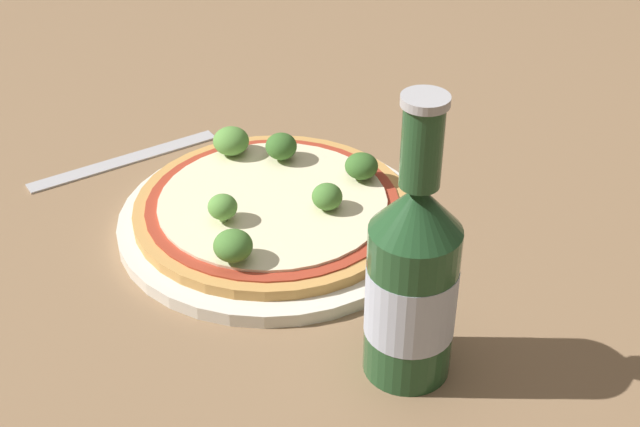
{
  "coord_description": "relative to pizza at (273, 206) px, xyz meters",
  "views": [
    {
      "loc": [
        0.49,
        -0.44,
        0.46
      ],
      "look_at": [
        0.07,
        -0.03,
        0.06
      ],
      "focal_mm": 50.0,
      "sensor_mm": 36.0,
      "label": 1
    }
  ],
  "objects": [
    {
      "name": "beer_bottle",
      "position": [
        0.2,
        -0.05,
        0.06
      ],
      "size": [
        0.06,
        0.06,
        0.22
      ],
      "color": "#234C28",
      "rests_on": "ground_plane"
    },
    {
      "name": "plate",
      "position": [
        0.0,
        -0.0,
        -0.01
      ],
      "size": [
        0.28,
        0.28,
        0.01
      ],
      "color": "silver",
      "rests_on": "ground_plane"
    },
    {
      "name": "ground_plane",
      "position": [
        0.02,
        0.01,
        -0.02
      ],
      "size": [
        3.0,
        3.0,
        0.0
      ],
      "primitive_type": "plane",
      "color": "#846647"
    },
    {
      "name": "fork",
      "position": [
        -0.19,
        -0.03,
        -0.02
      ],
      "size": [
        0.06,
        0.2,
        0.0
      ],
      "rotation": [
        0.0,
        0.0,
        1.37
      ],
      "color": "#B2B2B7",
      "rests_on": "ground_plane"
    },
    {
      "name": "broccoli_floret_4",
      "position": [
        0.03,
        0.08,
        0.02
      ],
      "size": [
        0.03,
        0.03,
        0.02
      ],
      "color": "#7A9E5B",
      "rests_on": "pizza"
    },
    {
      "name": "broccoli_floret_3",
      "position": [
        -0.05,
        0.05,
        0.02
      ],
      "size": [
        0.03,
        0.03,
        0.03
      ],
      "color": "#7A9E5B",
      "rests_on": "pizza"
    },
    {
      "name": "pizza",
      "position": [
        0.0,
        0.0,
        0.0
      ],
      "size": [
        0.25,
        0.25,
        0.01
      ],
      "color": "tan",
      "rests_on": "plate"
    },
    {
      "name": "broccoli_floret_0",
      "position": [
        0.04,
        0.02,
        0.02
      ],
      "size": [
        0.03,
        0.03,
        0.02
      ],
      "color": "#7A9E5B",
      "rests_on": "pizza"
    },
    {
      "name": "broccoli_floret_5",
      "position": [
        0.04,
        -0.08,
        0.02
      ],
      "size": [
        0.03,
        0.03,
        0.03
      ],
      "color": "#7A9E5B",
      "rests_on": "pizza"
    },
    {
      "name": "broccoli_floret_2",
      "position": [
        -0.01,
        -0.05,
        0.02
      ],
      "size": [
        0.03,
        0.03,
        0.02
      ],
      "color": "#7A9E5B",
      "rests_on": "pizza"
    },
    {
      "name": "broccoli_floret_1",
      "position": [
        -0.09,
        0.03,
        0.02
      ],
      "size": [
        0.03,
        0.03,
        0.03
      ],
      "color": "#7A9E5B",
      "rests_on": "pizza"
    }
  ]
}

